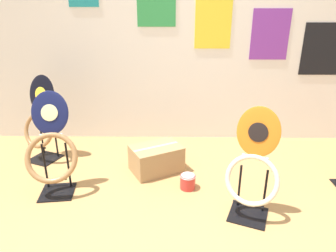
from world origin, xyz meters
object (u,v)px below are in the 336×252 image
Objects in this scene: toilet_seat_display_jazz_black at (40,122)px; storage_box at (156,159)px; toilet_seat_display_orange_sun at (253,172)px; toilet_seat_display_navy_moon at (52,149)px; paint_can at (188,181)px.

toilet_seat_display_jazz_black reaches higher than storage_box.
toilet_seat_display_jazz_black is at bearing 168.70° from storage_box.
toilet_seat_display_orange_sun is 2.16m from toilet_seat_display_jazz_black.
storage_box is (0.85, 0.39, -0.28)m from toilet_seat_display_navy_moon.
storage_box is at bearing 137.42° from toilet_seat_display_orange_sun.
paint_can is at bearing 3.61° from toilet_seat_display_navy_moon.
storage_box is (-0.30, 0.32, 0.06)m from paint_can.
toilet_seat_display_navy_moon is at bearing 169.33° from toilet_seat_display_orange_sun.
toilet_seat_display_orange_sun is 1.53× the size of storage_box.
toilet_seat_display_jazz_black reaches higher than toilet_seat_display_orange_sun.
paint_can is (1.50, -0.56, -0.35)m from toilet_seat_display_jazz_black.
toilet_seat_display_navy_moon is 6.23× the size of paint_can.
toilet_seat_display_navy_moon is 0.97m from storage_box.
toilet_seat_display_orange_sun is (1.60, -0.30, -0.03)m from toilet_seat_display_navy_moon.
toilet_seat_display_navy_moon is 0.72m from toilet_seat_display_jazz_black.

